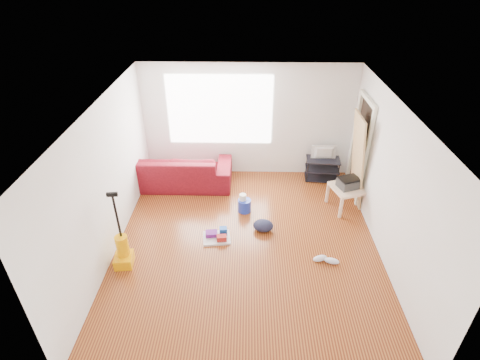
{
  "coord_description": "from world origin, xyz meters",
  "views": [
    {
      "loc": [
        -0.01,
        -4.96,
        4.43
      ],
      "look_at": [
        -0.13,
        0.6,
        0.95
      ],
      "focal_mm": 28.0,
      "sensor_mm": 36.0,
      "label": 1
    }
  ],
  "objects_px": {
    "side_table": "(347,190)",
    "backpack": "(263,230)",
    "tv_stand": "(322,169)",
    "bucket": "(244,211)",
    "vacuum": "(123,251)",
    "sofa": "(175,183)",
    "cleaning_tray": "(217,236)"
  },
  "relations": [
    {
      "from": "bucket",
      "to": "backpack",
      "type": "relative_size",
      "value": 0.69
    },
    {
      "from": "side_table",
      "to": "backpack",
      "type": "height_order",
      "value": "side_table"
    },
    {
      "from": "bucket",
      "to": "side_table",
      "type": "bearing_deg",
      "value": 4.92
    },
    {
      "from": "sofa",
      "to": "tv_stand",
      "type": "relative_size",
      "value": 3.29
    },
    {
      "from": "sofa",
      "to": "side_table",
      "type": "distance_m",
      "value": 3.65
    },
    {
      "from": "side_table",
      "to": "backpack",
      "type": "xyz_separation_m",
      "value": [
        -1.65,
        -0.75,
        -0.4
      ]
    },
    {
      "from": "sofa",
      "to": "bucket",
      "type": "bearing_deg",
      "value": 147.66
    },
    {
      "from": "side_table",
      "to": "vacuum",
      "type": "height_order",
      "value": "vacuum"
    },
    {
      "from": "side_table",
      "to": "bucket",
      "type": "height_order",
      "value": "side_table"
    },
    {
      "from": "sofa",
      "to": "cleaning_tray",
      "type": "xyz_separation_m",
      "value": [
        1.07,
        -1.81,
        0.05
      ]
    },
    {
      "from": "sofa",
      "to": "tv_stand",
      "type": "distance_m",
      "value": 3.26
    },
    {
      "from": "tv_stand",
      "to": "side_table",
      "type": "xyz_separation_m",
      "value": [
        0.3,
        -1.07,
        0.14
      ]
    },
    {
      "from": "bucket",
      "to": "cleaning_tray",
      "type": "bearing_deg",
      "value": -119.46
    },
    {
      "from": "sofa",
      "to": "cleaning_tray",
      "type": "distance_m",
      "value": 2.1
    },
    {
      "from": "vacuum",
      "to": "tv_stand",
      "type": "bearing_deg",
      "value": 30.35
    },
    {
      "from": "sofa",
      "to": "side_table",
      "type": "relative_size",
      "value": 3.35
    },
    {
      "from": "sofa",
      "to": "cleaning_tray",
      "type": "relative_size",
      "value": 4.77
    },
    {
      "from": "tv_stand",
      "to": "cleaning_tray",
      "type": "height_order",
      "value": "tv_stand"
    },
    {
      "from": "backpack",
      "to": "vacuum",
      "type": "bearing_deg",
      "value": -152.97
    },
    {
      "from": "cleaning_tray",
      "to": "vacuum",
      "type": "height_order",
      "value": "vacuum"
    },
    {
      "from": "cleaning_tray",
      "to": "backpack",
      "type": "bearing_deg",
      "value": 17.03
    },
    {
      "from": "bucket",
      "to": "backpack",
      "type": "xyz_separation_m",
      "value": [
        0.35,
        -0.58,
        0.0
      ]
    },
    {
      "from": "cleaning_tray",
      "to": "backpack",
      "type": "xyz_separation_m",
      "value": [
        0.82,
        0.25,
        -0.05
      ]
    },
    {
      "from": "side_table",
      "to": "backpack",
      "type": "relative_size",
      "value": 2.0
    },
    {
      "from": "vacuum",
      "to": "backpack",
      "type": "bearing_deg",
      "value": 14.93
    },
    {
      "from": "side_table",
      "to": "vacuum",
      "type": "bearing_deg",
      "value": -157.35
    },
    {
      "from": "tv_stand",
      "to": "bucket",
      "type": "height_order",
      "value": "tv_stand"
    },
    {
      "from": "tv_stand",
      "to": "backpack",
      "type": "bearing_deg",
      "value": -122.22
    },
    {
      "from": "tv_stand",
      "to": "backpack",
      "type": "xyz_separation_m",
      "value": [
        -1.35,
        -1.82,
        -0.26
      ]
    },
    {
      "from": "sofa",
      "to": "backpack",
      "type": "relative_size",
      "value": 6.69
    },
    {
      "from": "side_table",
      "to": "cleaning_tray",
      "type": "xyz_separation_m",
      "value": [
        -2.47,
        -1.01,
        -0.35
      ]
    },
    {
      "from": "sofa",
      "to": "side_table",
      "type": "height_order",
      "value": "side_table"
    }
  ]
}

